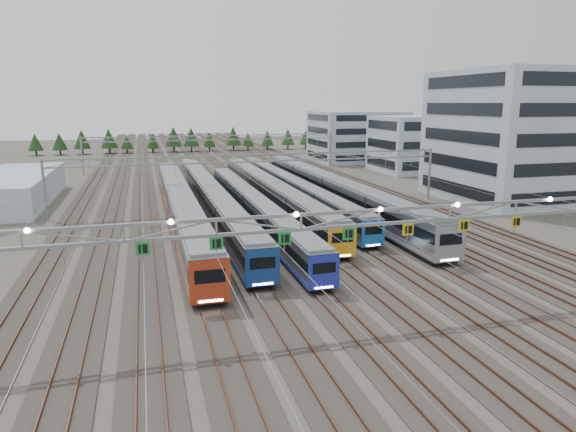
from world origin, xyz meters
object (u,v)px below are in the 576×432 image
object	(u,v)px
train_a	(180,204)
gantry_mid	(256,165)
gantry_near	(379,220)
depot_bldg_mid	(410,144)
depot_bldg_north	(357,136)
west_shed	(16,189)
train_d	(269,191)
train_f	(332,190)
train_b	(209,196)
train_c	(253,207)
train_e	(290,187)
depot_bldg_south	(509,136)
gantry_far	(214,142)

from	to	relation	value
train_a	gantry_mid	world-z (taller)	gantry_mid
gantry_near	depot_bldg_mid	xyz separation A→B (m)	(41.53, 71.07, -1.01)
gantry_mid	depot_bldg_mid	xyz separation A→B (m)	(41.49, 30.95, -0.31)
train_a	gantry_near	bearing A→B (deg)	-72.15
depot_bldg_north	west_shed	bearing A→B (deg)	-151.23
train_d	train_f	world-z (taller)	train_f
train_a	depot_bldg_north	world-z (taller)	depot_bldg_north
depot_bldg_north	gantry_mid	bearing A→B (deg)	-125.60
train_f	depot_bldg_mid	bearing A→B (deg)	46.56
gantry_mid	train_b	bearing A→B (deg)	178.05
train_f	gantry_mid	distance (m)	12.00
west_shed	train_c	bearing A→B (deg)	-34.36
train_e	depot_bldg_mid	size ratio (longest dim) A/B	3.87
train_a	depot_bldg_south	world-z (taller)	depot_bldg_south
gantry_far	depot_bldg_mid	size ratio (longest dim) A/B	3.52
train_d	depot_bldg_mid	distance (m)	49.14
train_e	gantry_near	distance (m)	46.70
train_d	west_shed	world-z (taller)	west_shed
train_a	depot_bldg_north	distance (m)	77.75
train_e	gantry_mid	xyz separation A→B (m)	(-6.75, -5.79, 4.47)
gantry_far	west_shed	world-z (taller)	gantry_far
gantry_mid	depot_bldg_north	xyz separation A→B (m)	(38.73, 54.09, 0.03)
train_a	depot_bldg_mid	bearing A→B (deg)	34.52
depot_bldg_south	west_shed	size ratio (longest dim) A/B	0.73
train_f	west_shed	distance (m)	48.05
depot_bldg_south	depot_bldg_north	distance (m)	57.82
train_f	gantry_near	distance (m)	41.01
gantry_near	depot_bldg_south	size ratio (longest dim) A/B	2.56
depot_bldg_north	west_shed	size ratio (longest dim) A/B	0.73
gantry_near	depot_bldg_mid	bearing A→B (deg)	59.70
train_b	depot_bldg_mid	bearing A→B (deg)	32.49
train_b	gantry_far	world-z (taller)	gantry_far
train_c	west_shed	world-z (taller)	west_shed
train_c	depot_bldg_north	bearing A→B (deg)	56.61
train_b	gantry_mid	xyz separation A→B (m)	(6.75, -0.23, 4.27)
train_a	depot_bldg_north	xyz separation A→B (m)	(49.98, 59.41, 4.17)
depot_bldg_south	train_a	bearing A→B (deg)	-178.07
depot_bldg_south	gantry_mid	bearing A→B (deg)	174.74
train_a	west_shed	size ratio (longest dim) A/B	2.05
gantry_mid	depot_bldg_south	size ratio (longest dim) A/B	2.56
train_f	gantry_far	size ratio (longest dim) A/B	1.10
gantry_mid	gantry_far	bearing A→B (deg)	90.00
train_b	west_shed	xyz separation A→B (m)	(-27.68, 13.69, 0.12)
train_a	train_e	bearing A→B (deg)	31.71
train_f	depot_bldg_north	size ratio (longest dim) A/B	2.82
train_e	depot_bldg_south	distance (m)	34.86
train_f	depot_bldg_mid	world-z (taller)	depot_bldg_mid
gantry_near	depot_bldg_south	xyz separation A→B (m)	(39.39, 36.49, 2.83)
gantry_mid	train_f	bearing A→B (deg)	-4.98
train_f	gantry_mid	world-z (taller)	gantry_mid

